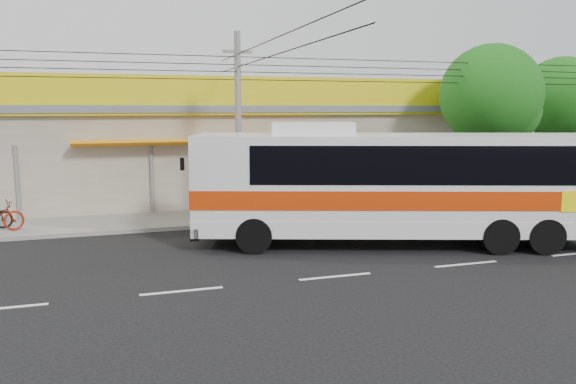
% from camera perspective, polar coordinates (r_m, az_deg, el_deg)
% --- Properties ---
extents(ground, '(120.00, 120.00, 0.00)m').
position_cam_1_polar(ground, '(17.24, 1.68, -6.25)').
color(ground, black).
rests_on(ground, ground).
extents(sidewalk, '(30.00, 3.20, 0.15)m').
position_cam_1_polar(sidewalk, '(22.84, -3.21, -2.38)').
color(sidewalk, slate).
rests_on(sidewalk, ground).
extents(lane_markings, '(50.00, 0.12, 0.01)m').
position_cam_1_polar(lane_markings, '(14.98, 4.82, -8.57)').
color(lane_markings, silver).
rests_on(lane_markings, ground).
extents(storefront_building, '(22.60, 9.20, 5.70)m').
position_cam_1_polar(storefront_building, '(27.91, -6.03, 4.20)').
color(storefront_building, gray).
rests_on(storefront_building, ground).
extents(coach_bus, '(13.02, 6.53, 3.95)m').
position_cam_1_polar(coach_bus, '(18.32, 11.52, 1.20)').
color(coach_bus, silver).
rests_on(coach_bus, ground).
extents(utility_pole, '(34.00, 14.00, 7.07)m').
position_cam_1_polar(utility_pole, '(20.47, -5.14, 12.54)').
color(utility_pole, slate).
rests_on(utility_pole, ground).
extents(tree_near, '(4.27, 4.27, 7.09)m').
position_cam_1_polar(tree_near, '(25.73, 20.21, 8.92)').
color(tree_near, '#352015').
rests_on(tree_near, ground).
extents(tree_far, '(4.20, 4.20, 6.97)m').
position_cam_1_polar(tree_far, '(32.23, 26.26, 8.26)').
color(tree_far, '#352015').
rests_on(tree_far, ground).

